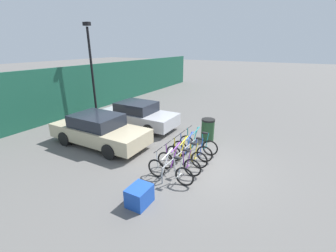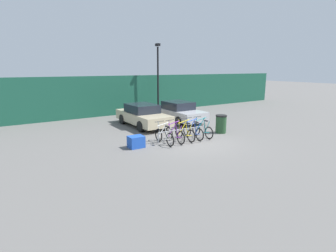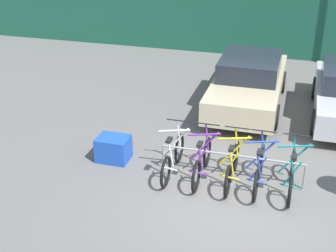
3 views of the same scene
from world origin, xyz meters
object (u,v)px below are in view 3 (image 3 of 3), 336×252
at_px(bicycle_teal, 292,175).
at_px(car_beige, 249,82).
at_px(bicycle_blue, 259,170).
at_px(bicycle_purple, 202,162).
at_px(bicycle_white, 173,158).
at_px(bicycle_yellow, 232,166).
at_px(bike_rack, 232,158).
at_px(cargo_crate, 113,149).

height_order(bicycle_teal, car_beige, car_beige).
bearing_deg(bicycle_blue, bicycle_purple, 179.22).
xyz_separation_m(bicycle_purple, bicycle_teal, (1.81, 0.00, 0.00)).
bearing_deg(bicycle_white, bicycle_yellow, 3.85).
bearing_deg(bicycle_teal, bicycle_blue, 177.03).
xyz_separation_m(bicycle_blue, car_beige, (-0.77, 4.18, 0.31)).
relative_size(bicycle_purple, bicycle_teal, 1.00).
distance_m(bicycle_purple, bicycle_teal, 1.81).
bearing_deg(bike_rack, car_beige, 92.70).
bearing_deg(car_beige, bicycle_teal, -71.40).
xyz_separation_m(bicycle_blue, cargo_crate, (-3.22, 0.19, -0.10)).
xyz_separation_m(bike_rack, bicycle_teal, (1.22, -0.15, -0.10)).
distance_m(bicycle_yellow, bicycle_teal, 1.18).
bearing_deg(bicycle_teal, bike_rack, 170.07).
bearing_deg(cargo_crate, bicycle_yellow, -4.13).
xyz_separation_m(bicycle_white, bicycle_teal, (2.43, 0.00, 0.00)).
bearing_deg(bicycle_blue, bike_rack, 164.81).
height_order(bicycle_blue, cargo_crate, bicycle_blue).
height_order(bicycle_yellow, bicycle_blue, same).
relative_size(bike_rack, bicycle_blue, 1.74).
xyz_separation_m(bike_rack, bicycle_blue, (0.58, -0.15, -0.10)).
bearing_deg(bicycle_white, bicycle_teal, 3.85).
distance_m(bike_rack, bicycle_blue, 0.61).
bearing_deg(bicycle_yellow, bicycle_white, 177.80).
distance_m(bike_rack, bicycle_white, 1.23).
distance_m(bike_rack, car_beige, 4.04).
xyz_separation_m(bike_rack, bicycle_yellow, (0.04, -0.15, -0.10)).
distance_m(bicycle_yellow, cargo_crate, 2.69).
bearing_deg(bicycle_purple, cargo_crate, 172.33).
bearing_deg(cargo_crate, bicycle_teal, -2.87).
relative_size(bicycle_purple, cargo_crate, 2.44).
relative_size(bicycle_teal, car_beige, 0.38).
xyz_separation_m(bike_rack, bicycle_white, (-1.22, -0.15, -0.10)).
height_order(bicycle_yellow, bicycle_teal, same).
height_order(bicycle_yellow, cargo_crate, bicycle_yellow).
bearing_deg(bicycle_blue, bicycle_white, 179.22).
distance_m(bike_rack, cargo_crate, 2.65).
xyz_separation_m(bicycle_white, bicycle_blue, (1.80, 0.00, 0.00)).
distance_m(bicycle_teal, cargo_crate, 3.87).
bearing_deg(bicycle_teal, car_beige, 105.63).
relative_size(bike_rack, bicycle_purple, 1.74).
height_order(bicycle_blue, bicycle_teal, same).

